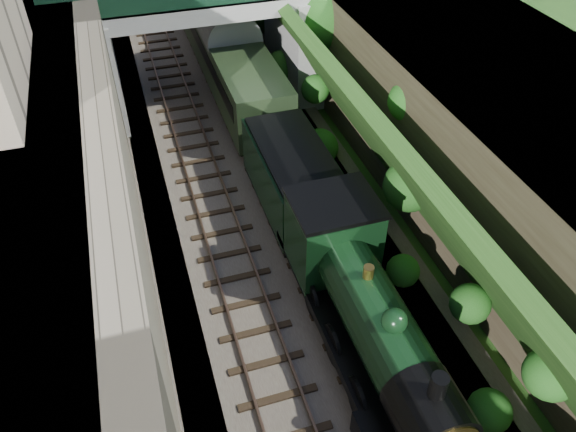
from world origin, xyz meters
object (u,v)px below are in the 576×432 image
object	(u,v)px
road_bridge	(224,23)
tree	(328,16)
locomotive	(366,311)
tender	(293,182)

from	to	relation	value
road_bridge	tree	distance (m)	5.42
tree	locomotive	bearing A→B (deg)	-106.19
road_bridge	tender	world-z (taller)	road_bridge
road_bridge	tree	bearing A→B (deg)	-22.73
road_bridge	locomotive	world-z (taller)	road_bridge
road_bridge	tender	distance (m)	11.23
road_bridge	tender	size ratio (longest dim) A/B	2.67
tender	tree	bearing A→B (deg)	62.02
tender	locomotive	bearing A→B (deg)	-90.00
tender	road_bridge	bearing A→B (deg)	91.34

